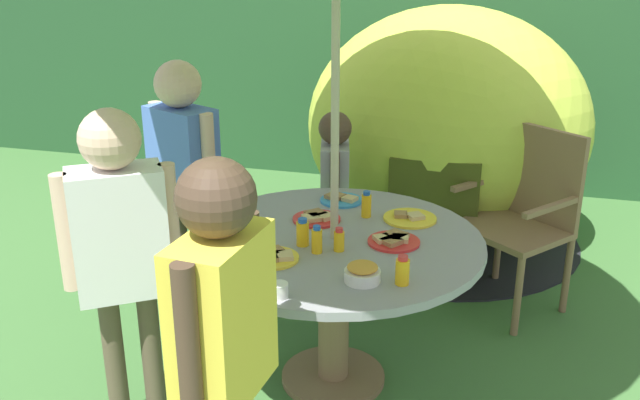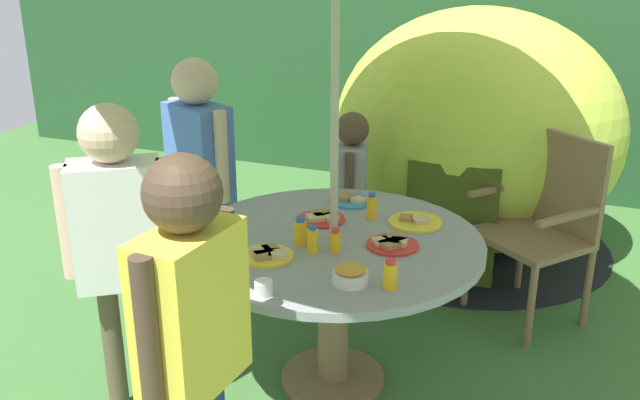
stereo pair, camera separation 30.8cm
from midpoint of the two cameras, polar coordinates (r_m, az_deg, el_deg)
The scene contains 22 objects.
ground_plane at distance 3.50m, azimuth 3.65°, elevation -14.61°, with size 10.00×10.00×0.02m, color #3D6B33.
hedge_backdrop at distance 6.25m, azimuth 13.51°, elevation 10.79°, with size 9.00×0.70×2.01m, color #234C28.
garden_table at distance 3.19m, azimuth 3.89°, elevation -5.48°, with size 1.35×1.35×0.75m.
wooden_chair at distance 4.05m, azimuth 19.96°, elevation -1.34°, with size 0.71×0.70×1.03m.
dome_tent at distance 4.79m, azimuth 14.36°, elevation 5.31°, with size 1.95×1.95×1.61m.
potted_plant at distance 4.42m, azimuth -10.75°, elevation -1.64°, with size 0.43×0.43×0.65m.
child_in_grey_shirt at distance 4.01m, azimuth 4.80°, elevation 1.56°, with size 0.22×0.37×1.11m.
child_in_blue_shirt at distance 3.80m, azimuth -7.55°, elevation 3.68°, with size 0.44×0.34×1.43m.
child_in_white_shirt at distance 2.95m, azimuth -13.28°, elevation -2.04°, with size 0.42×0.37×1.41m.
child_in_yellow_shirt at distance 2.23m, azimuth -6.57°, elevation -9.08°, with size 0.24×0.48×1.42m.
snack_bowl at distance 2.73m, azimuth 5.74°, elevation -6.14°, with size 0.14×0.14×0.08m.
plate_far_right at distance 3.08m, azimuth 8.77°, elevation -3.57°, with size 0.23×0.23×0.03m.
plate_mid_left at distance 2.94m, azimuth -1.33°, elevation -4.52°, with size 0.23×0.23×0.03m.
plate_far_left at distance 3.32m, azimuth 2.75°, elevation -1.51°, with size 0.23×0.23×0.03m.
plate_mid_right at distance 3.56m, azimuth 4.99°, elevation -0.08°, with size 0.22×0.22×0.03m.
plate_back_edge at distance 3.34m, azimuth 10.39°, elevation -1.79°, with size 0.25×0.25×0.03m.
juice_bottle_near_left at distance 2.97m, azimuth 2.37°, elevation -3.33°, with size 0.05×0.05×0.12m.
juice_bottle_near_right at distance 2.99m, azimuth 4.21°, elevation -3.41°, with size 0.05×0.05×0.10m.
juice_bottle_center_front at distance 2.71m, azimuth 9.01°, elevation -6.10°, with size 0.06×0.06×0.12m.
juice_bottle_center_back at distance 3.34m, azimuth 6.89°, elevation -0.60°, with size 0.05×0.05×0.13m.
juice_bottle_front_edge at distance 3.04m, azimuth 1.30°, elevation -2.68°, with size 0.06×0.06×0.13m.
cup_near at distance 2.64m, azimuth -1.28°, elevation -7.26°, with size 0.07×0.07×0.06m, color white.
Camera 2 is at (0.98, -2.70, 2.00)m, focal length 39.25 mm.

